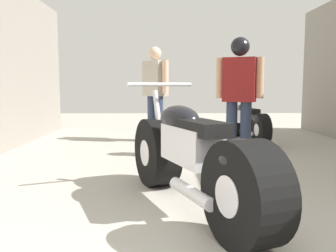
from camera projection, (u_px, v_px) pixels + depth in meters
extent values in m
plane|color=#A8A399|center=(200.00, 168.00, 4.40)|extent=(17.97, 17.97, 0.00)
cylinder|color=black|center=(157.00, 152.00, 3.63)|extent=(0.50, 0.73, 0.68)
cylinder|color=silver|center=(157.00, 152.00, 3.63)|extent=(0.35, 0.34, 0.26)
cylinder|color=black|center=(245.00, 194.00, 2.22)|extent=(0.50, 0.73, 0.68)
cylinder|color=silver|center=(245.00, 194.00, 2.22)|extent=(0.35, 0.34, 0.26)
cube|color=silver|center=(191.00, 145.00, 2.90)|extent=(0.49, 0.73, 0.30)
ellipsoid|color=black|center=(179.00, 119.00, 3.10)|extent=(0.46, 0.61, 0.23)
cube|color=black|center=(202.00, 128.00, 2.71)|extent=(0.40, 0.56, 0.11)
ellipsoid|color=black|center=(241.00, 159.00, 2.24)|extent=(0.43, 0.54, 0.25)
cylinder|color=silver|center=(159.00, 121.00, 3.56)|extent=(0.15, 0.27, 0.62)
cylinder|color=silver|center=(160.00, 84.00, 3.48)|extent=(0.63, 0.28, 0.04)
cylinder|color=silver|center=(191.00, 193.00, 2.59)|extent=(0.30, 0.58, 0.10)
cylinder|color=black|center=(236.00, 122.00, 7.24)|extent=(0.23, 0.56, 0.55)
cylinder|color=silver|center=(236.00, 122.00, 7.24)|extent=(0.20, 0.23, 0.21)
cylinder|color=black|center=(261.00, 130.00, 6.01)|extent=(0.23, 0.56, 0.55)
cylinder|color=silver|center=(261.00, 130.00, 6.01)|extent=(0.20, 0.23, 0.21)
cube|color=silver|center=(248.00, 117.00, 6.61)|extent=(0.27, 0.57, 0.24)
ellipsoid|color=black|center=(244.00, 108.00, 6.78)|extent=(0.28, 0.47, 0.19)
cube|color=black|center=(251.00, 111.00, 6.44)|extent=(0.24, 0.43, 0.09)
ellipsoid|color=black|center=(260.00, 119.00, 6.04)|extent=(0.27, 0.40, 0.21)
cylinder|color=silver|center=(237.00, 110.00, 7.17)|extent=(0.07, 0.22, 0.50)
cylinder|color=silver|center=(238.00, 95.00, 7.11)|extent=(0.53, 0.10, 0.03)
cylinder|color=silver|center=(246.00, 132.00, 6.36)|extent=(0.14, 0.48, 0.08)
cylinder|color=#2D3851|center=(152.00, 118.00, 6.64)|extent=(0.22, 0.22, 0.82)
cylinder|color=#2D3851|center=(159.00, 119.00, 6.49)|extent=(0.22, 0.22, 0.82)
cube|color=#B2A899|center=(155.00, 79.00, 6.48)|extent=(0.48, 0.51, 0.63)
cylinder|color=beige|center=(146.00, 77.00, 6.69)|extent=(0.16, 0.16, 0.58)
cylinder|color=beige|center=(165.00, 77.00, 6.27)|extent=(0.16, 0.16, 0.58)
sphere|color=beige|center=(155.00, 53.00, 6.43)|extent=(0.23, 0.23, 0.23)
cylinder|color=#2D3851|center=(246.00, 130.00, 4.97)|extent=(0.19, 0.19, 0.79)
cylinder|color=#2D3851|center=(231.00, 130.00, 5.04)|extent=(0.19, 0.19, 0.79)
cube|color=maroon|center=(239.00, 80.00, 4.93)|extent=(0.49, 0.37, 0.60)
cylinder|color=tan|center=(260.00, 78.00, 4.83)|extent=(0.14, 0.14, 0.55)
cylinder|color=tan|center=(220.00, 78.00, 5.02)|extent=(0.14, 0.14, 0.55)
sphere|color=black|center=(240.00, 48.00, 4.88)|extent=(0.22, 0.22, 0.22)
sphere|color=black|center=(240.00, 47.00, 4.88)|extent=(0.26, 0.26, 0.26)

